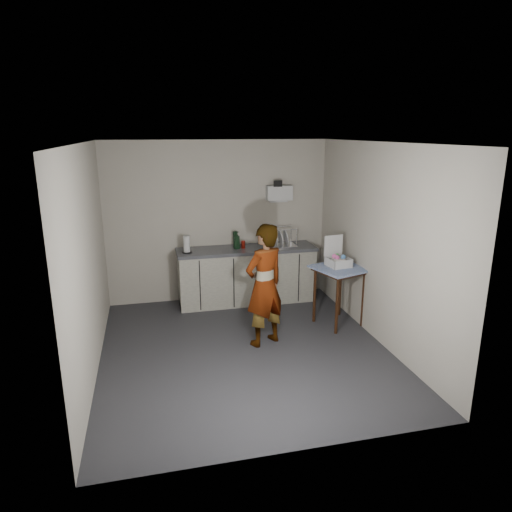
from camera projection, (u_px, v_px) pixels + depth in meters
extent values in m
plane|color=#2A292E|center=(245.00, 349.00, 5.89)|extent=(4.00, 4.00, 0.00)
cube|color=beige|center=(219.00, 222.00, 7.41)|extent=(3.60, 0.02, 2.60)
cube|color=beige|center=(378.00, 244.00, 5.95)|extent=(0.02, 4.00, 2.60)
cube|color=beige|center=(89.00, 262.00, 5.15)|extent=(0.02, 4.00, 2.60)
cube|color=silver|center=(243.00, 143.00, 5.20)|extent=(3.60, 4.00, 0.01)
cube|color=black|center=(247.00, 299.00, 7.57)|extent=(2.20, 0.52, 0.08)
cube|color=beige|center=(247.00, 276.00, 7.46)|extent=(2.20, 0.58, 0.86)
cube|color=#43464C|center=(247.00, 249.00, 7.34)|extent=(2.24, 0.62, 0.05)
cube|color=black|center=(200.00, 286.00, 7.01)|extent=(0.02, 0.01, 0.80)
cube|color=black|center=(234.00, 283.00, 7.13)|extent=(0.02, 0.01, 0.80)
cube|color=black|center=(267.00, 280.00, 7.25)|extent=(0.01, 0.01, 0.80)
cube|color=black|center=(299.00, 278.00, 7.37)|extent=(0.02, 0.01, 0.80)
cube|color=silver|center=(279.00, 193.00, 7.45)|extent=(0.42, 0.16, 0.24)
cube|color=silver|center=(278.00, 201.00, 7.54)|extent=(0.30, 0.06, 0.04)
cube|color=black|center=(278.00, 184.00, 7.32)|extent=(0.14, 0.02, 0.10)
cylinder|color=#331A0B|center=(337.00, 307.00, 6.26)|extent=(0.04, 0.04, 0.79)
cylinder|color=#331A0B|center=(363.00, 300.00, 6.51)|extent=(0.04, 0.04, 0.79)
cylinder|color=#331A0B|center=(315.00, 296.00, 6.66)|extent=(0.04, 0.04, 0.79)
cylinder|color=#331A0B|center=(340.00, 290.00, 6.91)|extent=(0.04, 0.04, 0.79)
cube|color=#331A0B|center=(340.00, 271.00, 6.48)|extent=(0.74, 0.74, 0.04)
cube|color=#184095|center=(340.00, 268.00, 6.47)|extent=(0.84, 0.84, 0.03)
imported|color=#B2A593|center=(264.00, 285.00, 5.87)|extent=(0.70, 0.61, 1.62)
imported|color=black|center=(237.00, 240.00, 7.24)|extent=(0.15, 0.15, 0.29)
cylinder|color=red|center=(243.00, 244.00, 7.31)|extent=(0.06, 0.06, 0.12)
cylinder|color=black|center=(235.00, 239.00, 7.34)|extent=(0.08, 0.08, 0.27)
cylinder|color=black|center=(187.00, 252.00, 7.05)|extent=(0.15, 0.15, 0.01)
cylinder|color=silver|center=(187.00, 244.00, 7.02)|extent=(0.10, 0.10, 0.25)
cube|color=white|center=(282.00, 246.00, 7.44)|extent=(0.45, 0.33, 0.02)
cylinder|color=white|center=(272.00, 239.00, 7.22)|extent=(0.01, 0.01, 0.29)
cylinder|color=white|center=(297.00, 238.00, 7.31)|extent=(0.01, 0.01, 0.29)
cylinder|color=white|center=(268.00, 235.00, 7.49)|extent=(0.01, 0.01, 0.29)
cylinder|color=white|center=(291.00, 234.00, 7.58)|extent=(0.01, 0.01, 0.29)
cylinder|color=silver|center=(275.00, 238.00, 7.38)|extent=(0.06, 0.25, 0.24)
cylinder|color=silver|center=(281.00, 238.00, 7.40)|extent=(0.06, 0.25, 0.24)
cylinder|color=silver|center=(286.00, 237.00, 7.42)|extent=(0.06, 0.25, 0.24)
cube|color=silver|center=(338.00, 266.00, 6.51)|extent=(0.34, 0.34, 0.01)
cube|color=silver|center=(344.00, 264.00, 6.37)|extent=(0.30, 0.06, 0.11)
cube|color=silver|center=(333.00, 259.00, 6.63)|extent=(0.30, 0.06, 0.11)
cube|color=silver|center=(330.00, 263.00, 6.44)|extent=(0.06, 0.30, 0.11)
cube|color=silver|center=(347.00, 261.00, 6.55)|extent=(0.06, 0.30, 0.11)
cube|color=silver|center=(333.00, 245.00, 6.58)|extent=(0.30, 0.06, 0.30)
cylinder|color=white|center=(338.00, 262.00, 6.50)|extent=(0.20, 0.20, 0.11)
sphere|color=#FF5DBB|center=(337.00, 258.00, 6.43)|extent=(0.07, 0.07, 0.07)
sphere|color=#508FDB|center=(343.00, 257.00, 6.46)|extent=(0.07, 0.07, 0.07)
sphere|color=#52C758|center=(337.00, 256.00, 6.52)|extent=(0.07, 0.07, 0.07)
sphere|color=#FF5DBB|center=(334.00, 256.00, 6.50)|extent=(0.07, 0.07, 0.07)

